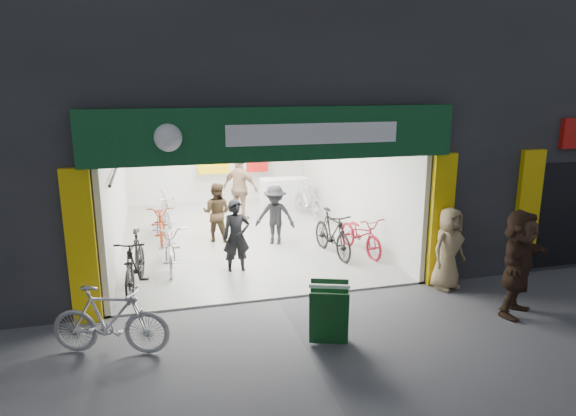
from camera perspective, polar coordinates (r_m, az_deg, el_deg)
name	(u,v)px	position (r m, az deg, el deg)	size (l,w,h in m)	color
ground	(277,300)	(9.59, -1.23, -10.15)	(60.00, 60.00, 0.00)	#56565B
building	(265,65)	(13.82, -2.61, 15.60)	(17.00, 10.27, 8.00)	#232326
bike_left_front	(170,245)	(11.26, -12.94, -3.99)	(0.68, 1.95, 1.03)	#B6B5BA
bike_left_midfront	(135,263)	(10.16, -16.65, -5.87)	(0.54, 1.90, 1.14)	black
bike_left_midback	(161,222)	(13.22, -13.95, -1.51)	(0.64, 1.84, 0.97)	maroon
bike_left_back	(166,213)	(13.86, -13.39, -0.54)	(0.50, 1.79, 1.07)	#B9B9BE
bike_right_front	(332,233)	(11.73, 4.96, -2.84)	(0.51, 1.79, 1.07)	black
bike_right_mid	(361,234)	(12.00, 8.10, -2.91)	(0.61, 1.76, 0.93)	maroon
bike_right_back	(308,200)	(14.90, 2.28, 0.85)	(0.51, 1.80, 1.08)	#B8B7BC
parked_bike	(110,320)	(8.08, -19.17, -11.67)	(0.49, 1.75, 1.05)	#A6A5AA
customer_a	(236,237)	(10.67, -5.75, -3.20)	(0.57, 0.37, 1.56)	black
customer_b	(217,213)	(12.78, -7.93, -0.52)	(0.73, 0.57, 1.50)	#3B2C1B
customer_c	(275,216)	(12.37, -1.45, -0.89)	(0.96, 0.55, 1.49)	black
customer_d	(240,188)	(14.61, -5.33, 2.18)	(1.11, 0.46, 1.90)	#967757
pedestrian_near	(448,249)	(10.28, 17.39, -4.32)	(0.79, 0.51, 1.61)	#9B835A
pedestrian_far	(518,263)	(9.53, 24.23, -5.60)	(1.72, 0.55, 1.85)	#372419
sandwich_board	(329,312)	(7.97, 4.58, -11.44)	(0.76, 0.77, 0.91)	#0E3916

